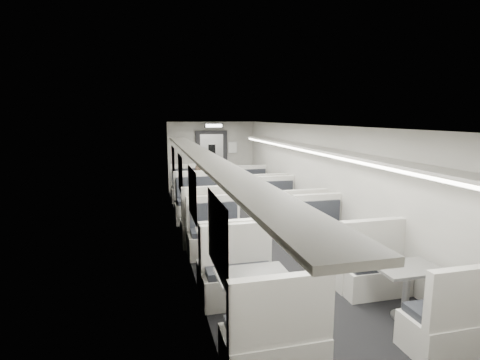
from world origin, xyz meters
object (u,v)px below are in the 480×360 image
exit_sign (214,126)px  vestibule_door (212,161)px  booth_right_a (260,193)px  passenger (204,184)px  booth_left_b (203,214)px  booth_left_a (191,194)px  booth_left_d (253,301)px  booth_right_b (288,212)px  booth_right_c (339,246)px  booth_left_c (223,250)px  booth_right_d (406,292)px

exit_sign → vestibule_door: bearing=90.0°
booth_right_a → passenger: bearing=-155.1°
booth_left_b → booth_left_a: bearing=90.0°
booth_left_a → booth_left_d: booth_left_d is taller
passenger → vestibule_door: (0.78, 3.33, 0.20)m
booth_left_a → booth_right_b: bearing=-51.9°
booth_left_a → booth_right_a: (2.00, -0.25, -0.02)m
exit_sign → booth_right_c: bearing=-81.6°
booth_left_c → booth_right_d: bearing=-45.2°
booth_left_b → booth_right_a: bearing=47.5°
booth_left_d → booth_right_d: size_ratio=1.06×
booth_left_d → booth_right_c: 2.53m
booth_right_a → exit_sign: 2.96m
vestibule_door → booth_right_a: bearing=-68.2°
booth_left_c → vestibule_door: bearing=81.8°
booth_right_c → booth_right_d: booth_right_c is taller
booth_left_c → booth_left_d: size_ratio=0.99×
booth_left_c → exit_sign: (1.00, 6.48, 1.91)m
booth_left_b → booth_right_a: size_ratio=1.17×
booth_right_a → booth_right_b: size_ratio=0.99×
booth_left_a → booth_right_d: size_ratio=1.06×
booth_right_a → passenger: 2.02m
booth_left_c → booth_right_c: size_ratio=1.01×
booth_right_c → booth_right_d: (0.00, -1.73, -0.01)m
booth_right_b → booth_right_d: bearing=-90.0°
booth_left_a → vestibule_door: vestibule_door is taller
vestibule_door → exit_sign: 1.33m
booth_right_b → booth_right_c: 2.44m
booth_right_c → passenger: passenger is taller
booth_right_a → exit_sign: exit_sign is taller
booth_left_b → booth_left_d: 4.11m
booth_right_c → exit_sign: (-1.00, 6.76, 1.91)m
booth_left_b → exit_sign: bearing=76.6°
booth_left_d → vestibule_door: vestibule_door is taller
booth_left_a → booth_right_a: size_ratio=1.06×
booth_right_d → passenger: bearing=107.5°
booth_right_a → exit_sign: (-1.00, 2.01, 1.93)m
booth_right_c → exit_sign: 7.09m
booth_left_c → booth_right_c: 2.02m
booth_left_c → vestibule_door: vestibule_door is taller
booth_left_d → exit_sign: size_ratio=3.39×
booth_left_b → booth_left_c: (0.00, -2.28, -0.04)m
booth_left_a → booth_right_c: size_ratio=1.03×
booth_left_c → vestibule_door: (1.00, 6.96, 0.67)m
booth_right_b → exit_sign: (-1.00, 4.32, 1.92)m
booth_left_b → booth_left_d: (0.00, -4.11, -0.04)m
passenger → vestibule_door: size_ratio=0.80×
booth_right_c → passenger: size_ratio=1.21×
booth_right_c → booth_right_b: bearing=90.0°
booth_right_c → vestibule_door: (-1.00, 7.25, 0.67)m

